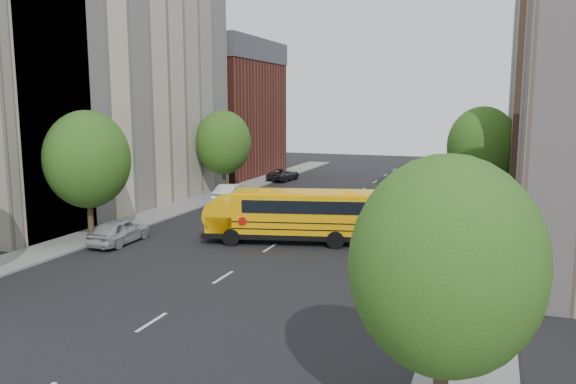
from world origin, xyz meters
The scene contains 19 objects.
ground centered at (0.00, 0.00, 0.00)m, with size 120.00×120.00×0.00m, color black.
sidewalk_left centered at (-11.50, 5.00, 0.06)m, with size 3.00×80.00×0.12m, color slate.
sidewalk_right centered at (11.50, 5.00, 0.06)m, with size 3.00×80.00×0.12m, color slate.
lane_markings centered at (0.00, 10.00, 0.01)m, with size 0.15×64.00×0.01m, color silver.
building_left_cream centered at (-18.00, 6.00, 10.00)m, with size 10.00×26.00×20.00m, color beige.
building_left_redbrick centered at (-18.00, 28.00, 6.50)m, with size 10.00×15.00×13.00m, color maroon.
street_tree_1 centered at (-11.00, -4.00, 4.95)m, with size 5.12×5.12×7.90m.
street_tree_2 centered at (-11.00, 14.00, 4.83)m, with size 4.99×4.99×7.71m.
street_tree_3 centered at (11.00, -18.00, 4.45)m, with size 4.61×4.61×7.11m.
street_tree_4 centered at (11.00, 14.00, 5.08)m, with size 5.25×5.25×8.10m.
street_tree_5 centered at (11.00, 26.00, 4.70)m, with size 4.86×4.86×7.51m.
school_bus centered at (1.05, -0.22, 1.79)m, with size 11.63×5.28×3.21m.
safari_truck centered at (8.49, 6.13, 1.36)m, with size 6.30×3.40×2.56m.
parked_car_0 centered at (-8.80, -4.19, 0.76)m, with size 1.80×4.47×1.52m, color #AEADB4.
parked_car_1 centered at (-8.80, 11.12, 0.80)m, with size 1.69×4.85×1.60m, color silver.
parked_car_2 centered at (-9.60, 25.46, 0.66)m, with size 2.18×4.72×1.31m, color black.
parked_car_3 centered at (9.60, -8.79, 0.80)m, with size 2.26×5.55×1.61m, color maroon.
parked_car_4 centered at (9.60, 10.83, 0.65)m, with size 1.53×3.81×1.30m, color #374261.
parked_car_5 centered at (8.93, 27.58, 0.67)m, with size 1.43×4.09×1.35m, color gray.
Camera 1 is at (11.94, -31.28, 8.21)m, focal length 35.00 mm.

